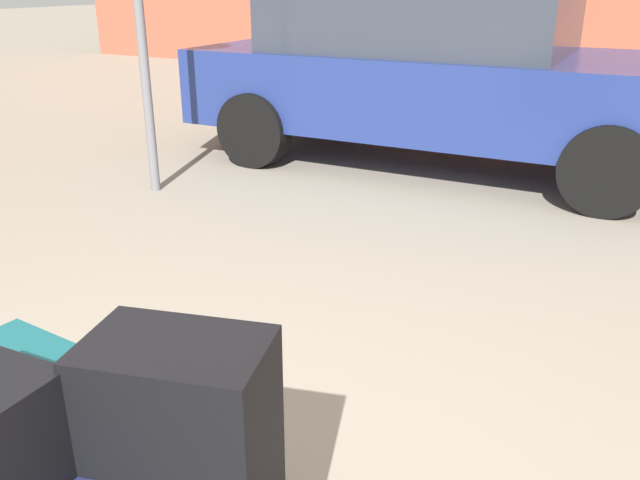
# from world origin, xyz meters

# --- Properties ---
(suitcase_black_front_left) EXTENTS (0.40, 0.31, 0.57)m
(suitcase_black_front_left) POSITION_xyz_m (0.25, 0.12, 0.62)
(suitcase_black_front_left) COLOR black
(suitcase_black_front_left) RESTS_ON luggage_cart
(suitcase_teal_front_right) EXTENTS (0.61, 0.43, 0.27)m
(suitcase_teal_front_right) POSITION_xyz_m (-0.33, 0.19, 0.48)
(suitcase_teal_front_right) COLOR #144C51
(suitcase_teal_front_right) RESTS_ON luggage_cart
(parked_car) EXTENTS (4.32, 1.96, 1.42)m
(parked_car) POSITION_xyz_m (-0.78, 4.91, 0.76)
(parked_car) COLOR navy
(parked_car) RESTS_ON ground_plane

